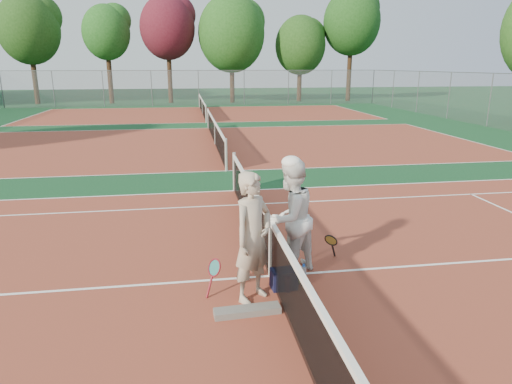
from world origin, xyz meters
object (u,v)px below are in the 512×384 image
Objects in this scene: racket_black_held at (331,248)px; racket_spare at (302,281)px; sports_bag_purple at (283,280)px; player_a at (253,237)px; player_b at (290,218)px; sports_bag_navy at (284,279)px; racket_red at (215,277)px; water_bottle at (303,275)px; net_main at (270,248)px.

racket_black_held is 1.03m from racket_spare.
racket_black_held is 1.55× the size of sports_bag_purple.
player_a is 1.09m from player_b.
racket_red is at bearing -179.15° from sports_bag_navy.
water_bottle is at bearing -38.06° from racket_red.
racket_spare is 0.15m from water_bottle.
racket_red reaches higher than sports_bag_purple.
player_a is at bearing -64.67° from racket_red.
player_a is 4.91× the size of sports_bag_navy.
racket_red is 1.10m from sports_bag_purple.
water_bottle is at bearing 170.27° from racket_spare.
player_a is (-0.39, -0.69, 0.48)m from net_main.
player_b is (0.74, 0.79, -0.00)m from player_a.
sports_bag_purple is (0.52, 0.25, -0.85)m from player_a.
player_a reaches higher than net_main.
player_b is 3.28× the size of racket_spare.
water_bottle is at bearing 15.43° from sports_bag_purple.
sports_bag_navy is (0.53, 0.24, -0.83)m from player_a.
sports_bag_navy is 1.20× the size of sports_bag_purple.
net_main reaches higher than racket_black_held.
sports_bag_navy is at bearing -11.75° from racket_black_held.
player_a reaches higher than racket_red.
player_a is 1.37m from racket_spare.
sports_bag_purple is (-0.36, -0.16, 0.12)m from racket_spare.
player_a reaches higher than sports_bag_navy.
player_b is at bearing 67.68° from sports_bag_purple.
racket_spare is 1.49× the size of sports_bag_navy.
player_b reaches higher than sports_bag_purple.
player_b is 1.01m from sports_bag_navy.
sports_bag_purple is (0.13, -0.44, -0.37)m from net_main.
sports_bag_navy is 0.37m from water_bottle.
sports_bag_navy reaches higher than sports_bag_purple.
racket_black_held is at bearing 166.12° from player_b.
racket_black_held reaches higher than sports_bag_navy.
net_main reaches higher than racket_red.
racket_black_held is (2.15, 0.89, -0.02)m from racket_red.
net_main is at bearing 19.68° from player_a.
net_main is 19.49× the size of racket_red.
racket_red is at bearing -154.37° from net_main.
racket_spare is at bearing -35.79° from racket_red.
player_b is 4.90× the size of sports_bag_navy.
racket_spare is (0.88, 0.41, -0.97)m from player_a.
racket_black_held is (0.84, 0.33, -0.72)m from player_b.
player_a is 3.30× the size of racket_spare.
player_a is at bearing -158.41° from water_bottle.
sports_bag_navy is (1.10, 0.02, -0.12)m from racket_red.
net_main reaches higher than sports_bag_navy.
player_a reaches higher than water_bottle.
racket_black_held reaches higher than racket_spare.
sports_bag_purple is at bearing -41.69° from racket_red.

